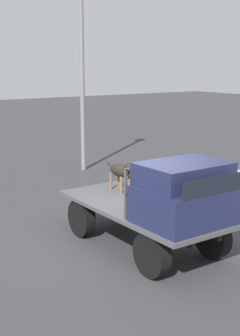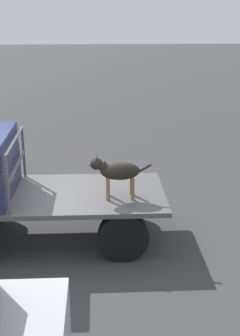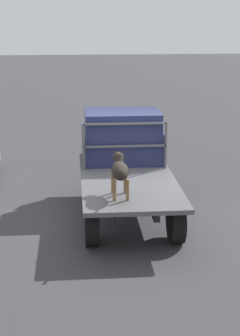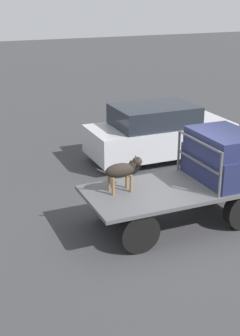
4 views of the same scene
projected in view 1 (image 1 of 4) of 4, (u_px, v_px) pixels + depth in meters
ground_plane at (143, 246)px, 9.62m from camera, size 80.00×80.00×0.00m
flatbed_truck at (143, 217)px, 9.49m from camera, size 3.91×1.81×0.87m
truck_cab at (186, 194)px, 8.34m from camera, size 1.31×1.69×1.08m
truck_headboard at (161, 180)px, 8.87m from camera, size 0.04×1.69×0.96m
dog at (122, 171)px, 10.36m from camera, size 1.05×0.29×0.74m
light_pole_near at (81, 39)px, 15.56m from camera, size 0.49×0.49×6.56m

